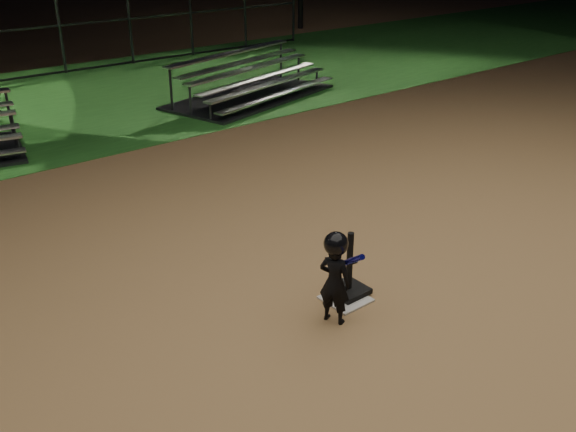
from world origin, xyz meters
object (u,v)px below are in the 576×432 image
at_px(home_plate, 346,299).
at_px(child_batter, 335,275).
at_px(batting_tee, 349,282).
at_px(bleacher_right, 251,90).

distance_m(home_plate, child_batter, 0.68).
distance_m(batting_tee, child_batter, 0.67).
height_order(batting_tee, child_batter, child_batter).
relative_size(child_batter, bleacher_right, 0.23).
xyz_separation_m(home_plate, bleacher_right, (4.30, 7.64, 0.19)).
xyz_separation_m(home_plate, child_batter, (-0.37, -0.21, 0.53)).
height_order(home_plate, batting_tee, batting_tee).
bearing_deg(bleacher_right, child_batter, -135.30).
relative_size(home_plate, bleacher_right, 0.10).
bearing_deg(batting_tee, home_plate, -146.59).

